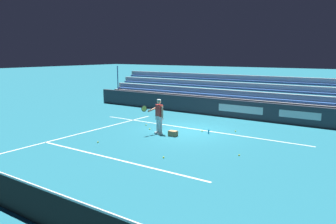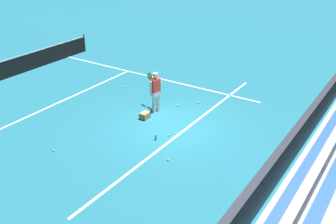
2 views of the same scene
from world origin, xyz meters
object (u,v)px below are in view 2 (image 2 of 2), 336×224
tennis_ball_stray_back (168,160)px  water_bottle (156,137)px  ball_box_cardboard (145,115)px  tennis_ball_far_right (169,135)px  tennis_ball_toward_net (122,87)px  tennis_net (8,68)px  tennis_player (155,91)px  tennis_ball_by_box (177,105)px  tennis_ball_on_baseline (64,114)px  tennis_ball_far_left (54,150)px  tennis_ball_near_player (199,103)px

tennis_ball_stray_back → water_bottle: water_bottle is taller
ball_box_cardboard → tennis_ball_far_right: ball_box_cardboard is taller
tennis_ball_toward_net → tennis_net: size_ratio=0.01×
ball_box_cardboard → tennis_net: tennis_net is taller
ball_box_cardboard → tennis_player: bearing=2.1°
tennis_ball_stray_back → tennis_ball_by_box: size_ratio=1.00×
tennis_ball_far_right → water_bottle: size_ratio=0.30×
tennis_ball_on_baseline → tennis_ball_far_left: same height
tennis_ball_stray_back → tennis_ball_on_baseline: bearing=84.3°
tennis_ball_far_right → tennis_net: size_ratio=0.01×
ball_box_cardboard → tennis_ball_toward_net: size_ratio=6.06×
water_bottle → tennis_ball_near_player: bearing=4.0°
tennis_player → tennis_ball_far_left: bearing=166.5°
tennis_ball_by_box → tennis_ball_far_right: bearing=-154.9°
ball_box_cardboard → water_bottle: ball_box_cardboard is taller
tennis_player → tennis_net: 8.65m
tennis_ball_far_right → water_bottle: (-0.49, 0.24, 0.08)m
water_bottle → ball_box_cardboard: bearing=49.1°
tennis_player → tennis_ball_toward_net: size_ratio=25.98×
tennis_ball_stray_back → tennis_net: bearing=79.4°
tennis_player → tennis_ball_by_box: 1.37m
tennis_ball_far_left → tennis_ball_on_baseline: bearing=39.9°
tennis_player → tennis_ball_far_right: tennis_player is taller
tennis_ball_near_player → tennis_ball_far_left: same height
tennis_ball_on_baseline → water_bottle: (0.37, -4.40, 0.08)m
tennis_ball_toward_net → water_bottle: water_bottle is taller
tennis_ball_on_baseline → tennis_player: bearing=-51.5°
tennis_ball_stray_back → tennis_ball_far_left: same height
tennis_net → tennis_ball_toward_net: bearing=-69.8°
tennis_ball_stray_back → tennis_ball_near_player: 4.85m
tennis_ball_on_baseline → tennis_net: 5.83m
tennis_player → tennis_ball_on_baseline: (-2.39, 2.99, -0.86)m
tennis_ball_near_player → tennis_net: 10.09m
ball_box_cardboard → tennis_net: 8.64m
ball_box_cardboard → tennis_ball_far_right: bearing=-113.6°
tennis_player → tennis_ball_on_baseline: tennis_player is taller
ball_box_cardboard → tennis_ball_on_baseline: bearing=117.4°
tennis_player → tennis_ball_far_left: size_ratio=25.98×
tennis_player → tennis_ball_by_box: tennis_player is taller
tennis_ball_toward_net → tennis_ball_far_left: bearing=-163.6°
tennis_ball_stray_back → tennis_ball_far_right: 1.69m
tennis_ball_by_box → tennis_ball_on_baseline: (-3.32, 3.49, 0.00)m
tennis_ball_far_left → tennis_ball_by_box: bearing=-16.1°
ball_box_cardboard → tennis_net: bearing=90.2°
tennis_player → tennis_ball_on_baseline: bearing=128.5°
tennis_ball_far_right → tennis_ball_far_left: bearing=138.5°
ball_box_cardboard → tennis_ball_on_baseline: ball_box_cardboard is taller
tennis_ball_far_right → tennis_ball_toward_net: bearing=58.2°
tennis_ball_on_baseline → water_bottle: size_ratio=0.30×
tennis_ball_stray_back → tennis_ball_near_player: (4.64, 1.41, 0.00)m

